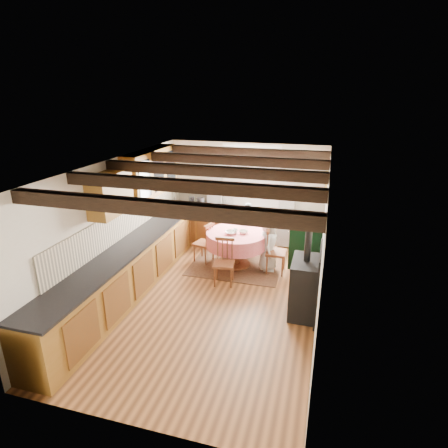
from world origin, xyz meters
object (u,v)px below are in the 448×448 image
(cast_iron_stove, at_px, (306,273))
(aga_range, at_px, (306,241))
(dining_table, at_px, (236,249))
(child_right, at_px, (268,244))
(chair_left, at_px, (203,242))
(chair_right, at_px, (276,251))
(cup, at_px, (235,231))
(chair_near, at_px, (224,262))
(child_far, at_px, (247,228))

(cast_iron_stove, bearing_deg, aga_range, 93.08)
(dining_table, distance_m, child_right, 0.69)
(chair_left, xyz_separation_m, aga_range, (2.12, 0.58, 0.02))
(aga_range, bearing_deg, cast_iron_stove, -86.92)
(chair_right, bearing_deg, cup, 90.00)
(aga_range, relative_size, child_right, 0.88)
(chair_near, height_order, cast_iron_stove, cast_iron_stove)
(dining_table, distance_m, child_far, 0.76)
(cast_iron_stove, relative_size, child_right, 1.30)
(cast_iron_stove, bearing_deg, child_right, 120.24)
(child_right, relative_size, cup, 10.32)
(chair_left, height_order, aga_range, aga_range)
(child_far, xyz_separation_m, child_right, (0.59, -0.71, -0.02))
(dining_table, relative_size, aga_range, 1.24)
(child_far, bearing_deg, child_right, 114.61)
(chair_left, distance_m, child_far, 1.06)
(cast_iron_stove, height_order, cup, cast_iron_stove)
(chair_left, relative_size, child_far, 0.74)
(cup, bearing_deg, dining_table, 84.34)
(chair_near, xyz_separation_m, cup, (0.03, 0.74, 0.35))
(chair_right, xyz_separation_m, aga_range, (0.54, 0.70, -0.01))
(dining_table, relative_size, cast_iron_stove, 0.84)
(cast_iron_stove, relative_size, child_far, 1.25)
(aga_range, xyz_separation_m, cup, (-1.39, -0.71, 0.34))
(aga_range, distance_m, child_right, 0.96)
(child_far, bearing_deg, chair_near, 70.75)
(child_right, height_order, cup, child_right)
(chair_left, distance_m, cup, 0.82)
(dining_table, xyz_separation_m, cast_iron_stove, (1.49, -1.42, 0.37))
(dining_table, height_order, chair_near, chair_near)
(cast_iron_stove, bearing_deg, chair_near, 158.62)
(chair_near, xyz_separation_m, chair_right, (0.88, 0.75, 0.02))
(chair_near, bearing_deg, cast_iron_stove, -29.65)
(cup, bearing_deg, chair_left, 170.32)
(chair_right, bearing_deg, cast_iron_stove, -154.92)
(chair_right, xyz_separation_m, cup, (-0.85, -0.01, 0.33))
(child_right, xyz_separation_m, cup, (-0.67, -0.09, 0.23))
(dining_table, bearing_deg, child_right, 0.46)
(chair_near, bearing_deg, chair_right, 32.07)
(aga_range, relative_size, child_far, 0.85)
(child_right, bearing_deg, chair_left, 83.08)
(dining_table, height_order, child_right, child_right)
(chair_right, xyz_separation_m, cast_iron_stove, (0.65, -1.35, 0.27))
(child_right, bearing_deg, aga_range, -54.55)
(cast_iron_stove, distance_m, child_right, 1.66)
(chair_near, height_order, child_far, child_far)
(chair_right, height_order, aga_range, chair_right)
(cup, bearing_deg, aga_range, 26.97)
(aga_range, bearing_deg, chair_near, -134.61)
(child_far, distance_m, child_right, 0.93)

